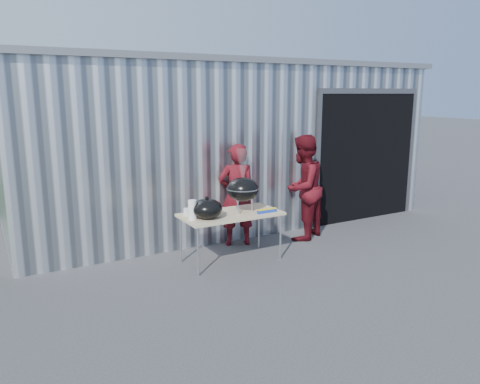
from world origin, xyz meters
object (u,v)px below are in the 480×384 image
person_bystander (303,188)px  kettle_grill (243,185)px  person_cook (237,195)px  folding_table (231,216)px

person_bystander → kettle_grill: bearing=-9.8°
person_cook → kettle_grill: bearing=85.8°
kettle_grill → person_bystander: person_bystander is taller
folding_table → person_cook: size_ratio=0.88×
person_cook → person_bystander: (1.16, -0.26, 0.06)m
folding_table → kettle_grill: 0.49m
person_cook → person_bystander: bearing=-174.9°
person_cook → person_bystander: 1.19m
person_cook → folding_table: bearing=72.3°
kettle_grill → person_bystander: (1.43, 0.41, -0.25)m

